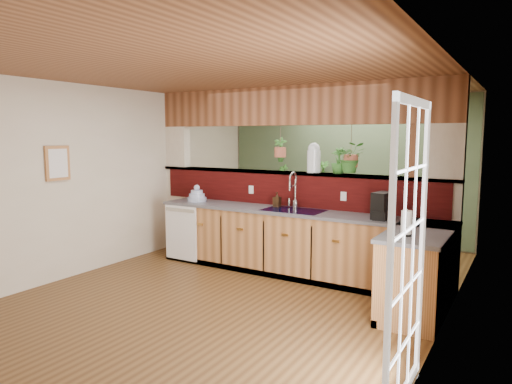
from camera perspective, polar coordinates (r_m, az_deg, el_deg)
The scene contains 27 objects.
ground at distance 5.72m, azimuth -2.12°, elevation -12.37°, with size 4.60×7.00×0.01m, color #55371A.
ceiling at distance 5.44m, azimuth -2.24°, elevation 14.40°, with size 4.60×7.00×0.01m, color brown.
wall_back at distance 8.56m, azimuth 10.81°, elevation 2.89°, with size 4.60×0.02×2.60m, color beige.
wall_left at distance 6.96m, azimuth -18.22°, elevation 1.73°, with size 0.02×7.00×2.60m, color beige.
wall_right at distance 4.60m, azimuth 22.53°, elevation -1.03°, with size 0.02×7.00×2.60m, color beige.
pass_through_partition at distance 6.59m, azimuth 4.49°, elevation 0.83°, with size 4.60×0.21×2.60m.
pass_through_ledge at distance 6.59m, azimuth 4.28°, elevation 2.39°, with size 4.60×0.21×0.04m, color brown.
header_beam at distance 6.58m, azimuth 4.36°, elevation 10.71°, with size 4.60×0.15×0.55m, color brown.
sage_backwall at distance 8.55m, azimuth 10.76°, elevation 2.88°, with size 4.55×0.02×2.55m, color #4B6142.
countertop at distance 5.97m, azimuth 9.33°, elevation -7.16°, with size 4.14×1.52×0.90m.
dishwasher at distance 6.97m, azimuth -9.36°, elevation -5.02°, with size 0.58×0.03×0.82m.
navy_sink at distance 6.22m, azimuth 4.73°, elevation -3.00°, with size 0.82×0.50×0.18m.
french_door at distance 3.39m, azimuth 18.45°, elevation -7.88°, with size 0.06×1.02×2.16m, color white.
framed_print at distance 6.43m, azimuth -23.55°, elevation 3.32°, with size 0.04×0.35×0.45m.
faucet at distance 6.33m, azimuth 4.72°, elevation 0.44°, with size 0.22×0.23×0.51m.
dish_stack at distance 7.06m, azimuth -7.40°, elevation -0.52°, with size 0.29×0.29×0.26m.
soap_dispenser at distance 6.47m, azimuth 2.64°, elevation -0.95°, with size 0.09×0.10×0.21m, color #362313.
coffee_maker at distance 5.69m, azimuth 15.51°, elevation -1.81°, with size 0.18×0.30×0.33m.
paper_towel at distance 4.85m, azimuth 18.28°, elevation -3.75°, with size 0.13×0.13×0.27m.
glass_jar at distance 6.42m, azimuth 7.24°, elevation 4.28°, with size 0.19×0.19×0.42m.
ledge_plant_right at distance 6.28m, azimuth 10.28°, elevation 3.88°, with size 0.20×0.20×0.36m, color #2D6523.
hanging_plant_a at distance 6.64m, azimuth 3.06°, elevation 6.29°, with size 0.21×0.17×0.47m.
hanging_plant_b at distance 6.21m, azimuth 11.82°, elevation 5.85°, with size 0.46×0.44×0.56m.
shelving_console at distance 8.67m, azimuth 6.24°, elevation -2.31°, with size 1.34×0.36×0.89m, color black.
shelf_plant_a at distance 8.80m, azimuth 3.42°, elevation 2.14°, with size 0.22×0.15×0.41m, color #2D6523.
shelf_plant_b at distance 8.45m, azimuth 8.30°, elevation 2.18°, with size 0.28×0.28×0.50m, color #2D6523.
floor_plant at distance 7.35m, azimuth 17.19°, elevation -5.10°, with size 0.71×0.62×0.79m, color #2D6523.
Camera 1 is at (2.97, -4.51, 1.90)m, focal length 32.00 mm.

